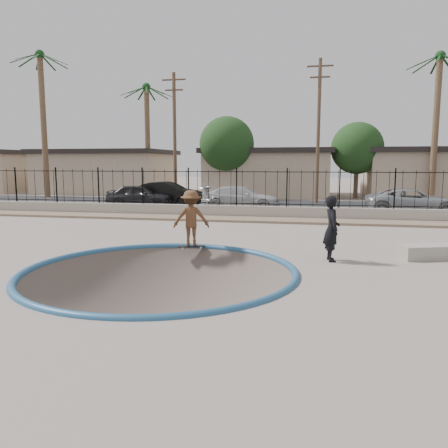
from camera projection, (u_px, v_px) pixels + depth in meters
name	position (u px, v px, depth m)	size (l,w,h in m)	color
ground	(242.00, 234.00, 23.86)	(120.00, 120.00, 2.20)	gray
bowl_pit	(160.00, 272.00, 11.09)	(6.84, 6.84, 1.80)	#4D413B
coping_ring	(160.00, 272.00, 11.09)	(7.04, 7.04, 0.20)	#25537A
rock_strip	(233.00, 219.00, 20.98)	(42.00, 1.60, 0.11)	#8F795E
retaining_wall	(237.00, 212.00, 22.01)	(42.00, 0.45, 0.60)	gray
fence	(237.00, 188.00, 21.84)	(40.00, 0.04, 1.80)	black
street	(254.00, 205.00, 28.55)	(90.00, 8.00, 0.04)	black
house_west	(107.00, 171.00, 40.46)	(11.60, 8.60, 3.90)	tan
house_center	(269.00, 172.00, 37.50)	(10.60, 8.60, 3.90)	tan
house_east	(444.00, 172.00, 34.73)	(12.60, 8.60, 3.90)	tan
palm_left	(42.00, 95.00, 33.71)	(2.30, 2.30, 11.30)	brown
palm_mid	(147.00, 115.00, 36.39)	(2.30, 2.30, 9.30)	brown
palm_right	(438.00, 96.00, 30.01)	(2.30, 2.30, 10.30)	brown
utility_pole_left	(175.00, 135.00, 31.02)	(1.70, 0.24, 9.00)	#473323
utility_pole_mid	(318.00, 129.00, 29.01)	(1.70, 0.24, 9.50)	#473323
street_tree_left	(227.00, 144.00, 34.38)	(4.32, 4.32, 6.36)	#473323
street_tree_mid	(357.00, 148.00, 33.43)	(3.96, 3.96, 5.83)	#473323
skater	(191.00, 221.00, 14.00)	(1.15, 0.66, 1.78)	brown
skateboard	(191.00, 246.00, 14.11)	(0.90, 0.53, 0.08)	black
videographer	(332.00, 229.00, 12.20)	(0.67, 0.44, 1.84)	black
concrete_ledge	(427.00, 252.00, 12.58)	(1.60, 0.70, 0.40)	gray
car_a	(140.00, 195.00, 26.95)	(1.66, 4.12, 1.40)	black
car_b	(168.00, 194.00, 27.54)	(1.60, 4.60, 1.51)	black
car_c	(241.00, 198.00, 25.62)	(1.89, 4.64, 1.35)	#B8B8BA
car_d	(413.00, 201.00, 23.19)	(2.24, 4.85, 1.35)	#9CA0A4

